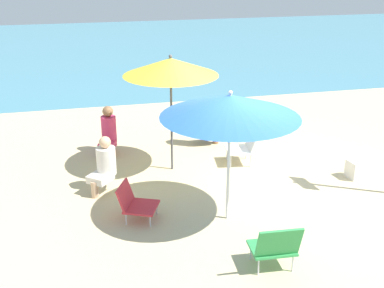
{
  "coord_description": "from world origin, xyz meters",
  "views": [
    {
      "loc": [
        -2.8,
        -6.8,
        3.68
      ],
      "look_at": [
        -1.05,
        0.57,
        0.7
      ],
      "focal_mm": 46.03,
      "sensor_mm": 36.0,
      "label": 1
    }
  ],
  "objects_px": {
    "beach_chair_c": "(245,145)",
    "person_b": "(202,122)",
    "umbrella_yellow": "(171,67)",
    "beach_chair_a": "(275,246)",
    "person_c": "(104,164)",
    "umbrella_blue": "(230,106)",
    "beach_bag": "(354,170)",
    "beach_chair_b": "(135,202)",
    "person_a": "(108,131)"
  },
  "relations": [
    {
      "from": "beach_chair_c",
      "to": "person_b",
      "type": "distance_m",
      "value": 1.22
    },
    {
      "from": "umbrella_yellow",
      "to": "beach_chair_a",
      "type": "xyz_separation_m",
      "value": [
        0.63,
        -3.27,
        -1.52
      ]
    },
    {
      "from": "beach_chair_c",
      "to": "person_c",
      "type": "relative_size",
      "value": 0.74
    },
    {
      "from": "umbrella_blue",
      "to": "beach_chair_c",
      "type": "distance_m",
      "value": 2.49
    },
    {
      "from": "beach_chair_c",
      "to": "beach_chair_a",
      "type": "bearing_deg",
      "value": 84.7
    },
    {
      "from": "beach_chair_a",
      "to": "person_b",
      "type": "xyz_separation_m",
      "value": [
        0.2,
        4.32,
        0.12
      ]
    },
    {
      "from": "beach_chair_a",
      "to": "beach_bag",
      "type": "relative_size",
      "value": 2.17
    },
    {
      "from": "beach_chair_a",
      "to": "beach_chair_b",
      "type": "xyz_separation_m",
      "value": [
        -1.5,
        1.65,
        -0.08
      ]
    },
    {
      "from": "beach_chair_b",
      "to": "umbrella_yellow",
      "type": "bearing_deg",
      "value": 85.19
    },
    {
      "from": "umbrella_yellow",
      "to": "beach_bag",
      "type": "xyz_separation_m",
      "value": [
        2.99,
        -1.1,
        -1.72
      ]
    },
    {
      "from": "beach_chair_a",
      "to": "person_b",
      "type": "bearing_deg",
      "value": 1.09
    },
    {
      "from": "beach_chair_b",
      "to": "person_a",
      "type": "relative_size",
      "value": 0.73
    },
    {
      "from": "person_b",
      "to": "beach_chair_b",
      "type": "bearing_deg",
      "value": -123.02
    },
    {
      "from": "umbrella_blue",
      "to": "person_a",
      "type": "height_order",
      "value": "umbrella_blue"
    },
    {
      "from": "beach_chair_a",
      "to": "person_a",
      "type": "xyz_separation_m",
      "value": [
        -1.67,
        4.33,
        0.09
      ]
    },
    {
      "from": "umbrella_yellow",
      "to": "person_b",
      "type": "distance_m",
      "value": 1.93
    },
    {
      "from": "beach_chair_c",
      "to": "beach_bag",
      "type": "xyz_separation_m",
      "value": [
        1.63,
        -1.05,
        -0.2
      ]
    },
    {
      "from": "person_b",
      "to": "beach_chair_a",
      "type": "bearing_deg",
      "value": -93.05
    },
    {
      "from": "umbrella_blue",
      "to": "beach_chair_b",
      "type": "height_order",
      "value": "umbrella_blue"
    },
    {
      "from": "person_b",
      "to": "umbrella_yellow",
      "type": "bearing_deg",
      "value": -128.77
    },
    {
      "from": "person_b",
      "to": "beach_bag",
      "type": "distance_m",
      "value": 3.06
    },
    {
      "from": "umbrella_blue",
      "to": "beach_chair_a",
      "type": "relative_size",
      "value": 2.86
    },
    {
      "from": "person_a",
      "to": "person_b",
      "type": "bearing_deg",
      "value": 108.7
    },
    {
      "from": "beach_chair_c",
      "to": "person_a",
      "type": "height_order",
      "value": "person_a"
    },
    {
      "from": "umbrella_blue",
      "to": "person_c",
      "type": "relative_size",
      "value": 2.11
    },
    {
      "from": "beach_bag",
      "to": "person_b",
      "type": "bearing_deg",
      "value": 135.36
    },
    {
      "from": "umbrella_blue",
      "to": "beach_chair_a",
      "type": "height_order",
      "value": "umbrella_blue"
    },
    {
      "from": "umbrella_yellow",
      "to": "person_b",
      "type": "xyz_separation_m",
      "value": [
        0.82,
        1.04,
        -1.39
      ]
    },
    {
      "from": "umbrella_yellow",
      "to": "beach_chair_a",
      "type": "bearing_deg",
      "value": -79.14
    },
    {
      "from": "umbrella_blue",
      "to": "person_b",
      "type": "relative_size",
      "value": 2.06
    },
    {
      "from": "umbrella_yellow",
      "to": "beach_chair_b",
      "type": "height_order",
      "value": "umbrella_yellow"
    },
    {
      "from": "umbrella_blue",
      "to": "person_a",
      "type": "xyz_separation_m",
      "value": [
        -1.48,
        2.97,
        -1.28
      ]
    },
    {
      "from": "person_a",
      "to": "umbrella_yellow",
      "type": "bearing_deg",
      "value": 63.7
    },
    {
      "from": "beach_chair_a",
      "to": "beach_chair_c",
      "type": "height_order",
      "value": "beach_chair_c"
    },
    {
      "from": "person_a",
      "to": "person_b",
      "type": "xyz_separation_m",
      "value": [
        1.87,
        -0.01,
        0.03
      ]
    },
    {
      "from": "beach_chair_c",
      "to": "person_b",
      "type": "xyz_separation_m",
      "value": [
        -0.54,
        1.09,
        0.12
      ]
    },
    {
      "from": "umbrella_blue",
      "to": "beach_chair_a",
      "type": "xyz_separation_m",
      "value": [
        0.18,
        -1.36,
        -1.37
      ]
    },
    {
      "from": "beach_chair_a",
      "to": "person_b",
      "type": "distance_m",
      "value": 4.32
    },
    {
      "from": "beach_chair_a",
      "to": "person_a",
      "type": "height_order",
      "value": "person_a"
    },
    {
      "from": "beach_chair_c",
      "to": "person_b",
      "type": "height_order",
      "value": "person_b"
    },
    {
      "from": "beach_chair_a",
      "to": "beach_chair_b",
      "type": "relative_size",
      "value": 1.01
    },
    {
      "from": "beach_chair_c",
      "to": "person_a",
      "type": "distance_m",
      "value": 2.64
    },
    {
      "from": "umbrella_blue",
      "to": "person_a",
      "type": "relative_size",
      "value": 2.09
    },
    {
      "from": "beach_chair_c",
      "to": "person_a",
      "type": "relative_size",
      "value": 0.74
    },
    {
      "from": "person_b",
      "to": "person_c",
      "type": "distance_m",
      "value": 2.61
    },
    {
      "from": "beach_chair_c",
      "to": "person_c",
      "type": "distance_m",
      "value": 2.65
    },
    {
      "from": "beach_chair_b",
      "to": "beach_bag",
      "type": "relative_size",
      "value": 2.14
    },
    {
      "from": "umbrella_yellow",
      "to": "beach_bag",
      "type": "bearing_deg",
      "value": -20.14
    },
    {
      "from": "beach_chair_b",
      "to": "beach_chair_c",
      "type": "bearing_deg",
      "value": 58.74
    },
    {
      "from": "beach_chair_a",
      "to": "person_a",
      "type": "distance_m",
      "value": 4.64
    }
  ]
}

